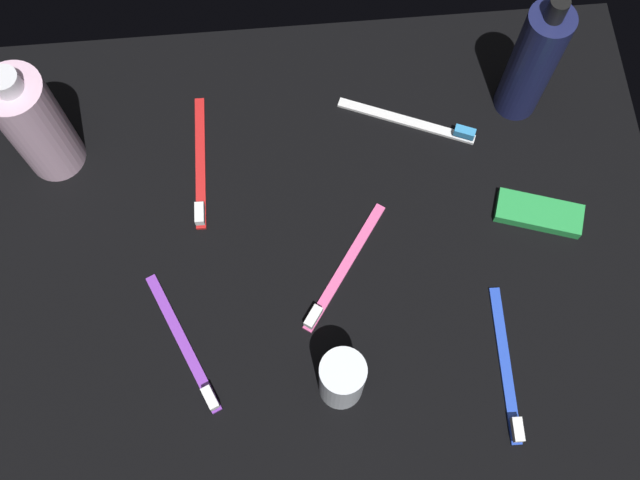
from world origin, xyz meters
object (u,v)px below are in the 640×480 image
Objects in this scene: toothbrush_pink at (340,273)px; toothbrush_blue at (507,373)px; toothbrush_white at (415,122)px; toothbrush_red at (200,169)px; lotion_bottle at (533,63)px; deodorant_stick at (342,379)px; bodywash_bottle at (35,124)px; toothbrush_purple at (187,350)px; snack_bar_green at (539,213)px.

toothbrush_blue is at bearing 142.86° from toothbrush_pink.
toothbrush_red is (27.47, 4.24, 0.00)cm from toothbrush_white.
lotion_bottle reaches higher than deodorant_stick.
bodywash_bottle is 1.20× the size of toothbrush_pink.
deodorant_stick is 18.70cm from toothbrush_purple.
toothbrush_pink and toothbrush_blue have the same top height.
toothbrush_blue is at bearing 100.96° from toothbrush_white.
deodorant_stick is 0.63× the size of toothbrush_white.
toothbrush_white is at bearing -79.04° from toothbrush_blue.
toothbrush_purple and toothbrush_pink have the same top height.
lotion_bottle is at bearing -101.33° from toothbrush_blue.
bodywash_bottle is 61.27cm from toothbrush_blue.
deodorant_stick reaches higher than toothbrush_white.
deodorant_stick is 0.59× the size of toothbrush_red.
lotion_bottle is at bearing -126.73° from deodorant_stick.
lotion_bottle is at bearing -139.08° from toothbrush_pink.
toothbrush_blue and toothbrush_red have the same top height.
toothbrush_blue is 1.73× the size of snack_bar_green.
deodorant_stick reaches higher than toothbrush_red.
lotion_bottle is at bearing -71.54° from snack_bar_green.
bodywash_bottle is 1.10× the size of toothbrush_purple.
deodorant_stick is 32.40cm from toothbrush_red.
toothbrush_blue is (-18.92, 0.08, -4.75)cm from deodorant_stick.
deodorant_stick is at bearing 53.97° from snack_bar_green.
toothbrush_red is at bearing -95.75° from toothbrush_purple.
snack_bar_green is at bearing 90.40° from lotion_bottle.
lotion_bottle reaches higher than toothbrush_blue.
toothbrush_pink is 22.19cm from toothbrush_blue.
toothbrush_blue is at bearing 78.67° from lotion_bottle.
toothbrush_white and toothbrush_blue have the same top height.
toothbrush_pink is at bearing 59.54° from toothbrush_white.
toothbrush_purple is at bearing 120.63° from bodywash_bottle.
deodorant_stick reaches higher than snack_bar_green.
lotion_bottle reaches higher than toothbrush_white.
lotion_bottle is 58.68cm from bodywash_bottle.
toothbrush_pink reaches higher than snack_bar_green.
toothbrush_blue is 44.20cm from toothbrush_red.
toothbrush_white is 0.95× the size of toothbrush_blue.
snack_bar_green is at bearing -110.53° from toothbrush_blue.
toothbrush_red is 1.73× the size of snack_bar_green.
toothbrush_purple is at bearing 33.97° from lotion_bottle.
toothbrush_pink is 0.86× the size of toothbrush_blue.
bodywash_bottle reaches higher than toothbrush_blue.
toothbrush_white is 22.41cm from toothbrush_pink.
deodorant_stick is 0.69× the size of toothbrush_pink.
toothbrush_pink is at bearing -157.47° from toothbrush_purple.
toothbrush_purple is at bearing -18.33° from deodorant_stick.
toothbrush_pink is (-1.23, -13.32, -4.75)cm from deodorant_stick.
snack_bar_green is (-58.72, 13.12, -7.68)cm from bodywash_bottle.
toothbrush_blue is at bearing 170.93° from toothbrush_purple.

